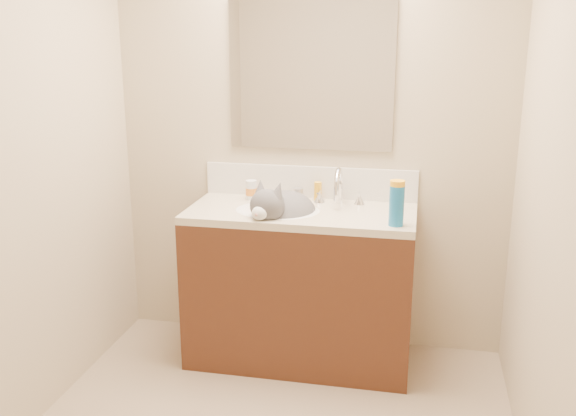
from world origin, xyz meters
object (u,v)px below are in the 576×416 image
at_px(vanity_cabinet, 301,289).
at_px(silver_jar, 298,194).
at_px(faucet, 339,190).
at_px(spray_can, 397,206).
at_px(basin, 278,223).
at_px(cat, 282,213).
at_px(amber_bottle, 318,191).
at_px(pill_bottle, 251,190).

relative_size(vanity_cabinet, silver_jar, 18.04).
distance_m(faucet, spray_can, 0.45).
bearing_deg(basin, silver_jar, 74.51).
distance_m(vanity_cabinet, silver_jar, 0.53).
height_order(vanity_cabinet, cat, cat).
distance_m(cat, silver_jar, 0.25).
bearing_deg(vanity_cabinet, faucet, 37.29).
relative_size(basin, spray_can, 2.28).
bearing_deg(basin, faucet, 29.12).
height_order(vanity_cabinet, spray_can, spray_can).
distance_m(vanity_cabinet, amber_bottle, 0.55).
relative_size(vanity_cabinet, pill_bottle, 11.05).
distance_m(vanity_cabinet, pill_bottle, 0.61).
bearing_deg(cat, faucet, 50.45).
bearing_deg(amber_bottle, basin, -126.42).
distance_m(cat, amber_bottle, 0.30).
distance_m(cat, pill_bottle, 0.30).
xyz_separation_m(faucet, spray_can, (0.32, -0.32, 0.01)).
xyz_separation_m(basin, faucet, (0.30, 0.17, 0.16)).
bearing_deg(amber_bottle, pill_bottle, -172.20).
bearing_deg(silver_jar, spray_can, -34.63).
bearing_deg(faucet, silver_jar, 164.57).
xyz_separation_m(basin, silver_jar, (0.06, 0.23, 0.10)).
bearing_deg(pill_bottle, basin, -44.13).
bearing_deg(amber_bottle, vanity_cabinet, -104.95).
height_order(basin, spray_can, spray_can).
distance_m(pill_bottle, silver_jar, 0.26).
bearing_deg(pill_bottle, silver_jar, 9.87).
bearing_deg(cat, vanity_cabinet, 39.23).
xyz_separation_m(faucet, cat, (-0.28, -0.17, -0.10)).
relative_size(basin, silver_jar, 6.77).
relative_size(amber_bottle, spray_can, 0.53).
distance_m(basin, faucet, 0.38).
xyz_separation_m(basin, spray_can, (0.62, -0.15, 0.17)).
height_order(vanity_cabinet, amber_bottle, amber_bottle).
distance_m(silver_jar, amber_bottle, 0.11).
distance_m(faucet, cat, 0.34).
bearing_deg(silver_jar, cat, -99.79).
xyz_separation_m(cat, spray_can, (0.60, -0.15, 0.11)).
relative_size(faucet, silver_jar, 4.21).
bearing_deg(amber_bottle, faucet, -29.63).
height_order(faucet, silver_jar, faucet).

